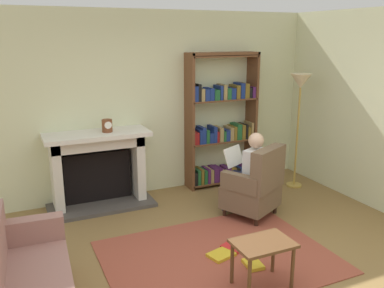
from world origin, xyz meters
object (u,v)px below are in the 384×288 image
object	(u,v)px
bookshelf	(222,125)
floor_lamp	(300,92)
fireplace	(98,166)
side_table	(263,249)
seated_reader	(248,170)
mantel_clock	(107,126)
armchair_reading	(255,186)

from	to	relation	value
bookshelf	floor_lamp	xyz separation A→B (m)	(1.01, -0.59, 0.54)
fireplace	side_table	xyz separation A→B (m)	(0.98, -2.64, -0.17)
seated_reader	side_table	size ratio (longest dim) A/B	2.04
mantel_clock	side_table	distance (m)	2.78
fireplace	floor_lamp	xyz separation A→B (m)	(2.99, -0.56, 0.95)
fireplace	armchair_reading	distance (m)	2.19
bookshelf	armchair_reading	size ratio (longest dim) A/B	2.16
bookshelf	side_table	xyz separation A→B (m)	(-1.00, -2.68, -0.58)
mantel_clock	seated_reader	size ratio (longest dim) A/B	0.15
armchair_reading	mantel_clock	bearing A→B (deg)	-62.39
fireplace	floor_lamp	bearing A→B (deg)	-10.57
floor_lamp	side_table	bearing A→B (deg)	-134.03
fireplace	armchair_reading	world-z (taller)	fireplace
armchair_reading	seated_reader	size ratio (longest dim) A/B	0.85
fireplace	armchair_reading	xyz separation A→B (m)	(1.79, -1.26, -0.14)
fireplace	mantel_clock	size ratio (longest dim) A/B	8.38
fireplace	mantel_clock	xyz separation A→B (m)	(0.14, -0.10, 0.59)
fireplace	armchair_reading	bearing A→B (deg)	-35.13
mantel_clock	fireplace	bearing A→B (deg)	144.05
seated_reader	floor_lamp	world-z (taller)	floor_lamp
mantel_clock	bookshelf	world-z (taller)	bookshelf
floor_lamp	fireplace	bearing A→B (deg)	169.43
bookshelf	floor_lamp	world-z (taller)	bookshelf
armchair_reading	side_table	bearing A→B (deg)	32.24
bookshelf	side_table	distance (m)	2.91
fireplace	seated_reader	bearing A→B (deg)	-33.63
armchair_reading	seated_reader	bearing A→B (deg)	-90.00
seated_reader	side_table	distance (m)	1.68
bookshelf	mantel_clock	bearing A→B (deg)	-175.78
floor_lamp	armchair_reading	bearing A→B (deg)	-149.72
fireplace	seated_reader	xyz separation A→B (m)	(1.74, -1.16, 0.05)
bookshelf	armchair_reading	bearing A→B (deg)	-98.24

